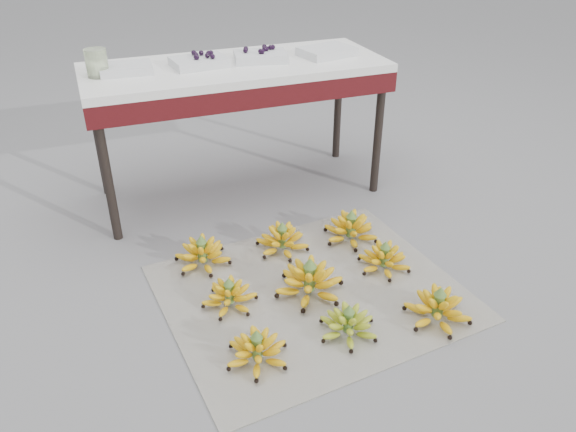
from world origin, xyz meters
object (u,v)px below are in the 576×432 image
object	(u,v)px
bunch_back_right	(351,229)
tray_right	(261,56)
bunch_front_left	(257,350)
bunch_front_center	(348,324)
tray_far_left	(126,69)
bunch_mid_left	(230,296)
tray_left	(199,61)
newspaper_mat	(312,292)
glass_jar	(97,63)
tray_far_right	(327,51)
vendor_table	(236,80)
bunch_back_center	(282,240)
bunch_back_left	(202,254)
bunch_mid_right	(384,259)
bunch_mid_center	(310,281)
bunch_front_right	(438,308)

from	to	relation	value
bunch_back_right	tray_right	distance (m)	1.03
bunch_front_left	bunch_front_center	distance (m)	0.38
tray_far_left	bunch_mid_left	bearing A→B (deg)	-78.67
tray_far_left	tray_left	bearing A→B (deg)	-2.21
bunch_front_left	tray_far_left	world-z (taller)	tray_far_left
newspaper_mat	bunch_mid_left	world-z (taller)	bunch_mid_left
bunch_back_right	glass_jar	world-z (taller)	glass_jar
tray_far_right	bunch_back_right	bearing A→B (deg)	-102.06
vendor_table	tray_far_right	bearing A→B (deg)	-3.10
tray_left	glass_jar	size ratio (longest dim) A/B	2.22
tray_right	bunch_back_center	bearing A→B (deg)	-101.09
bunch_back_left	vendor_table	world-z (taller)	vendor_table
bunch_mid_left	bunch_back_left	xyz separation A→B (m)	(-0.04, 0.34, 0.01)
bunch_front_center	bunch_mid_left	xyz separation A→B (m)	(-0.39, 0.34, -0.00)
bunch_back_left	bunch_back_center	distance (m)	0.39
bunch_mid_right	bunch_back_left	size ratio (longest dim) A/B	0.96
bunch_mid_center	bunch_front_center	bearing A→B (deg)	-65.84
bunch_back_center	bunch_back_left	bearing A→B (deg)	153.90
bunch_mid_center	bunch_back_center	xyz separation A→B (m)	(0.01, 0.36, -0.01)
bunch_front_right	vendor_table	distance (m)	1.56
bunch_front_right	tray_left	xyz separation A→B (m)	(-0.61, 1.39, 0.72)
bunch_mid_left	bunch_back_right	distance (m)	0.77
bunch_front_center	bunch_front_right	distance (m)	0.38
tray_right	glass_jar	bearing A→B (deg)	179.74
newspaper_mat	tray_far_left	xyz separation A→B (m)	(-0.56, 1.06, 0.77)
newspaper_mat	bunch_back_left	xyz separation A→B (m)	(-0.40, 0.38, 0.06)
newspaper_mat	bunch_back_center	xyz separation A→B (m)	(-0.00, 0.36, 0.06)
newspaper_mat	tray_far_right	bearing A→B (deg)	63.73
glass_jar	newspaper_mat	bearing A→B (deg)	-56.17
bunch_mid_right	tray_left	size ratio (longest dim) A/B	0.94
bunch_back_left	bunch_back_center	bearing A→B (deg)	-7.42
tray_left	glass_jar	distance (m)	0.50
bunch_mid_center	tray_far_left	size ratio (longest dim) A/B	1.45
bunch_back_left	vendor_table	xyz separation A→B (m)	(0.38, 0.65, 0.61)
bunch_mid_center	bunch_back_center	bearing A→B (deg)	104.71
bunch_mid_left	bunch_mid_right	size ratio (longest dim) A/B	1.10
newspaper_mat	bunch_front_left	world-z (taller)	bunch_front_left
newspaper_mat	bunch_front_center	xyz separation A→B (m)	(0.03, -0.30, 0.05)
bunch_front_left	tray_left	xyz separation A→B (m)	(0.15, 1.35, 0.72)
bunch_front_right	tray_left	world-z (taller)	tray_left
tray_far_right	bunch_back_left	bearing A→B (deg)	-145.04
bunch_front_left	bunch_back_right	size ratio (longest dim) A/B	0.79
bunch_mid_left	tray_far_left	xyz separation A→B (m)	(-0.20, 1.01, 0.72)
bunch_front_left	bunch_back_left	xyz separation A→B (m)	(-0.04, 0.69, 0.00)
tray_far_right	glass_jar	distance (m)	1.19
tray_left	tray_far_right	size ratio (longest dim) A/B	0.92
bunch_mid_center	bunch_front_right	bearing A→B (deg)	-23.20
bunch_back_center	tray_far_right	xyz separation A→B (m)	(0.50, 0.64, 0.72)
tray_far_left	bunch_front_right	bearing A→B (deg)	-55.31
bunch_mid_right	tray_left	bearing A→B (deg)	112.98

